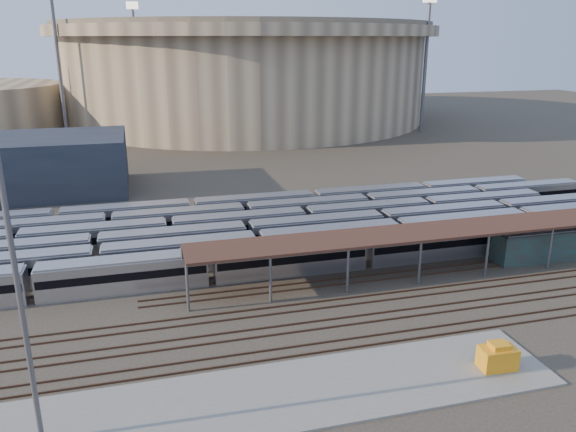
# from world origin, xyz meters

# --- Properties ---
(ground) EXTENTS (420.00, 420.00, 0.00)m
(ground) POSITION_xyz_m (0.00, 0.00, 0.00)
(ground) COLOR #383026
(ground) RESTS_ON ground
(apron) EXTENTS (50.00, 9.00, 0.20)m
(apron) POSITION_xyz_m (-5.00, -15.00, 0.10)
(apron) COLOR gray
(apron) RESTS_ON ground
(subway_trains) EXTENTS (123.03, 23.90, 3.60)m
(subway_trains) POSITION_xyz_m (-2.15, 18.50, 1.80)
(subway_trains) COLOR silver
(subway_trains) RESTS_ON ground
(inspection_shed) EXTENTS (60.30, 6.00, 5.30)m
(inspection_shed) POSITION_xyz_m (22.00, 4.00, 4.98)
(inspection_shed) COLOR slate
(inspection_shed) RESTS_ON ground
(empty_tracks) EXTENTS (170.00, 9.62, 0.18)m
(empty_tracks) POSITION_xyz_m (0.00, -5.00, 0.09)
(empty_tracks) COLOR #4C3323
(empty_tracks) RESTS_ON ground
(stadium) EXTENTS (124.00, 124.00, 32.50)m
(stadium) POSITION_xyz_m (25.00, 140.00, 16.47)
(stadium) COLOR tan
(stadium) RESTS_ON ground
(service_building) EXTENTS (42.00, 20.00, 10.00)m
(service_building) POSITION_xyz_m (-35.00, 55.00, 5.00)
(service_building) COLOR #1E232D
(service_building) RESTS_ON ground
(floodlight_0) EXTENTS (4.00, 1.00, 38.40)m
(floodlight_0) POSITION_xyz_m (-30.00, 110.00, 20.65)
(floodlight_0) COLOR slate
(floodlight_0) RESTS_ON ground
(floodlight_2) EXTENTS (4.00, 1.00, 38.40)m
(floodlight_2) POSITION_xyz_m (70.00, 100.00, 20.65)
(floodlight_2) COLOR slate
(floodlight_2) RESTS_ON ground
(floodlight_3) EXTENTS (4.00, 1.00, 38.40)m
(floodlight_3) POSITION_xyz_m (-10.00, 160.00, 20.65)
(floodlight_3) COLOR slate
(floodlight_3) RESTS_ON ground
(teal_boxcar) EXTENTS (16.32, 3.37, 3.80)m
(teal_boxcar) POSITION_xyz_m (37.87, 4.00, 1.90)
(teal_boxcar) COLOR #1E4B4A
(teal_boxcar) RESTS_ON ground
(yard_light_pole) EXTENTS (0.81, 0.36, 22.28)m
(yard_light_pole) POSITION_xyz_m (-19.56, -15.77, 11.43)
(yard_light_pole) COLOR slate
(yard_light_pole) RESTS_ON apron
(yellow_equipment) EXTENTS (3.07, 2.04, 1.85)m
(yellow_equipment) POSITION_xyz_m (15.86, -16.05, 1.12)
(yellow_equipment) COLOR orange
(yellow_equipment) RESTS_ON apron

